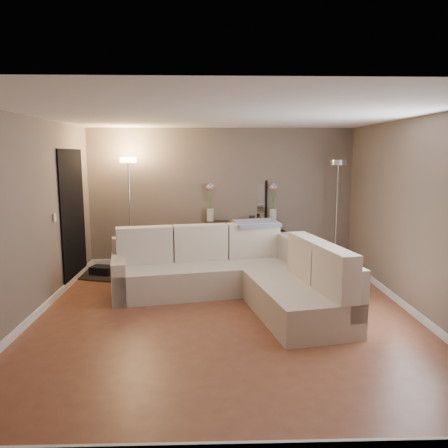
{
  "coord_description": "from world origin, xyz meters",
  "views": [
    {
      "loc": [
        -0.2,
        -5.54,
        2.13
      ],
      "look_at": [
        0.0,
        0.8,
        1.1
      ],
      "focal_mm": 35.0,
      "sensor_mm": 36.0,
      "label": 1
    }
  ],
  "objects_px": {
    "floor_lamp_lit": "(129,191)",
    "floor_lamp_unlit": "(337,193)",
    "console_table": "(237,240)",
    "sectional_sofa": "(237,273)"
  },
  "relations": [
    {
      "from": "floor_lamp_lit",
      "to": "floor_lamp_unlit",
      "type": "relative_size",
      "value": 1.02
    },
    {
      "from": "console_table",
      "to": "floor_lamp_lit",
      "type": "height_order",
      "value": "floor_lamp_lit"
    },
    {
      "from": "console_table",
      "to": "floor_lamp_lit",
      "type": "distance_m",
      "value": 2.21
    },
    {
      "from": "sectional_sofa",
      "to": "floor_lamp_unlit",
      "type": "height_order",
      "value": "floor_lamp_unlit"
    },
    {
      "from": "sectional_sofa",
      "to": "floor_lamp_unlit",
      "type": "xyz_separation_m",
      "value": [
        1.9,
        1.52,
        1.05
      ]
    },
    {
      "from": "floor_lamp_unlit",
      "to": "console_table",
      "type": "bearing_deg",
      "value": 167.57
    },
    {
      "from": "floor_lamp_lit",
      "to": "floor_lamp_unlit",
      "type": "distance_m",
      "value": 3.76
    },
    {
      "from": "console_table",
      "to": "sectional_sofa",
      "type": "bearing_deg",
      "value": -93.5
    },
    {
      "from": "floor_lamp_lit",
      "to": "floor_lamp_unlit",
      "type": "height_order",
      "value": "floor_lamp_lit"
    },
    {
      "from": "console_table",
      "to": "floor_lamp_lit",
      "type": "xyz_separation_m",
      "value": [
        -1.98,
        -0.22,
        0.97
      ]
    }
  ]
}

